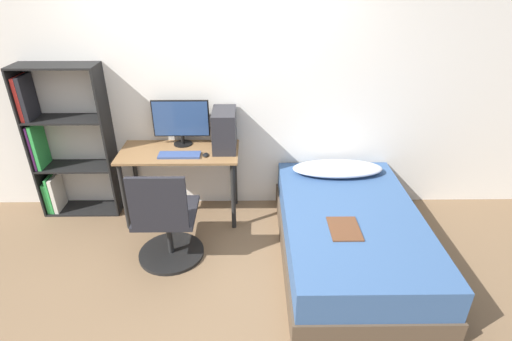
{
  "coord_description": "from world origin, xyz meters",
  "views": [
    {
      "loc": [
        0.36,
        -2.43,
        2.37
      ],
      "look_at": [
        0.4,
        0.62,
        0.75
      ],
      "focal_mm": 28.0,
      "sensor_mm": 36.0,
      "label": 1
    }
  ],
  "objects": [
    {
      "name": "ground_plane",
      "position": [
        0.0,
        0.0,
        0.0
      ],
      "size": [
        14.0,
        14.0,
        0.0
      ],
      "primitive_type": "plane",
      "color": "brown"
    },
    {
      "name": "wall_back",
      "position": [
        0.0,
        1.35,
        1.25
      ],
      "size": [
        8.0,
        0.05,
        2.5
      ],
      "color": "silver",
      "rests_on": "ground_plane"
    },
    {
      "name": "desk",
      "position": [
        -0.34,
        1.05,
        0.62
      ],
      "size": [
        1.14,
        0.54,
        0.74
      ],
      "color": "brown",
      "rests_on": "ground_plane"
    },
    {
      "name": "bookshelf",
      "position": [
        -1.54,
        1.18,
        0.74
      ],
      "size": [
        0.77,
        0.29,
        1.54
      ],
      "color": "black",
      "rests_on": "ground_plane"
    },
    {
      "name": "office_chair",
      "position": [
        -0.37,
        0.36,
        0.35
      ],
      "size": [
        0.58,
        0.58,
        0.93
      ],
      "color": "black",
      "rests_on": "ground_plane"
    },
    {
      "name": "bed",
      "position": [
        1.22,
        0.36,
        0.24
      ],
      "size": [
        1.17,
        1.91,
        0.48
      ],
      "color": "#4C3D2D",
      "rests_on": "ground_plane"
    },
    {
      "name": "pillow",
      "position": [
        1.22,
        1.06,
        0.53
      ],
      "size": [
        0.89,
        0.36,
        0.11
      ],
      "color": "#B2B7C6",
      "rests_on": "bed"
    },
    {
      "name": "magazine",
      "position": [
        1.1,
        0.13,
        0.49
      ],
      "size": [
        0.24,
        0.32,
        0.01
      ],
      "color": "#56331E",
      "rests_on": "bed"
    },
    {
      "name": "monitor",
      "position": [
        -0.32,
        1.22,
        0.99
      ],
      "size": [
        0.55,
        0.18,
        0.45
      ],
      "color": "black",
      "rests_on": "desk"
    },
    {
      "name": "keyboard",
      "position": [
        -0.31,
        0.94,
        0.75
      ],
      "size": [
        0.39,
        0.14,
        0.02
      ],
      "color": "#33477A",
      "rests_on": "desk"
    },
    {
      "name": "pc_tower",
      "position": [
        0.11,
        1.11,
        0.93
      ],
      "size": [
        0.22,
        0.38,
        0.39
      ],
      "color": "#232328",
      "rests_on": "desk"
    },
    {
      "name": "mouse",
      "position": [
        -0.07,
        0.94,
        0.75
      ],
      "size": [
        0.06,
        0.09,
        0.02
      ],
      "color": "black",
      "rests_on": "desk"
    }
  ]
}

